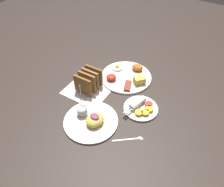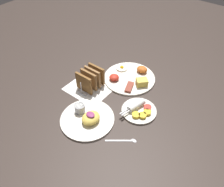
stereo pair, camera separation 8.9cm
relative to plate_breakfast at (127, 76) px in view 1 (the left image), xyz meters
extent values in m
plane|color=#332823|center=(0.03, -0.19, -0.01)|extent=(3.00, 3.00, 0.00)
cube|color=white|center=(-0.13, -0.18, -0.01)|extent=(0.22, 0.22, 0.00)
cylinder|color=silver|center=(0.00, 0.00, -0.01)|extent=(0.28, 0.28, 0.01)
cube|color=#E5C64C|center=(0.08, -0.01, 0.02)|extent=(0.07, 0.07, 0.04)
ellipsoid|color=#C66023|center=(0.02, 0.08, 0.02)|extent=(0.06, 0.05, 0.03)
cylinder|color=#F4EACC|center=(-0.08, 0.04, 0.00)|extent=(0.06, 0.06, 0.01)
sphere|color=yellow|center=(-0.08, 0.04, 0.01)|extent=(0.02, 0.02, 0.02)
ellipsoid|color=red|center=(-0.06, -0.07, 0.01)|extent=(0.05, 0.05, 0.03)
cube|color=brown|center=(0.04, -0.07, 0.01)|extent=(0.06, 0.08, 0.01)
cylinder|color=silver|center=(0.17, -0.17, -0.01)|extent=(0.16, 0.16, 0.01)
cylinder|color=gold|center=(0.17, -0.21, 0.01)|extent=(0.04, 0.04, 0.01)
cylinder|color=gold|center=(0.20, -0.20, 0.01)|extent=(0.04, 0.04, 0.01)
cylinder|color=gold|center=(0.21, -0.17, 0.01)|extent=(0.04, 0.04, 0.01)
cylinder|color=red|center=(0.19, -0.14, 0.01)|extent=(0.04, 0.04, 0.01)
cylinder|color=white|center=(0.15, -0.17, 0.02)|extent=(0.05, 0.09, 0.03)
cube|color=silver|center=(0.14, -0.24, 0.02)|extent=(0.02, 0.05, 0.00)
cube|color=silver|center=(0.12, -0.23, 0.02)|extent=(0.02, 0.05, 0.00)
cylinder|color=silver|center=(0.01, -0.36, -0.01)|extent=(0.24, 0.24, 0.01)
ellipsoid|color=#EAC651|center=(0.03, -0.36, 0.02)|extent=(0.08, 0.09, 0.04)
ellipsoid|color=#8C3366|center=(0.03, -0.36, 0.04)|extent=(0.04, 0.03, 0.01)
cylinder|color=#99999E|center=(-0.05, -0.34, 0.02)|extent=(0.05, 0.05, 0.04)
cylinder|color=white|center=(-0.05, -0.34, 0.04)|extent=(0.04, 0.04, 0.01)
cube|color=#B7B7BC|center=(-0.13, -0.18, 0.00)|extent=(0.06, 0.15, 0.01)
cube|color=brown|center=(-0.13, -0.23, 0.05)|extent=(0.10, 0.01, 0.10)
cube|color=brown|center=(-0.13, -0.19, 0.05)|extent=(0.10, 0.01, 0.10)
cube|color=olive|center=(-0.13, -0.16, 0.05)|extent=(0.10, 0.01, 0.10)
cube|color=brown|center=(-0.13, -0.13, 0.05)|extent=(0.10, 0.01, 0.10)
cylinder|color=#B7B7BC|center=(-0.13, -0.25, 0.03)|extent=(0.01, 0.01, 0.07)
cylinder|color=#B7B7BC|center=(-0.13, -0.11, 0.03)|extent=(0.01, 0.01, 0.07)
cube|color=silver|center=(0.19, -0.36, -0.01)|extent=(0.09, 0.07, 0.00)
ellipsoid|color=silver|center=(0.24, -0.32, -0.01)|extent=(0.02, 0.02, 0.01)
camera|label=1|loc=(0.41, -0.83, 0.76)|focal=35.00mm
camera|label=2|loc=(0.48, -0.78, 0.76)|focal=35.00mm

